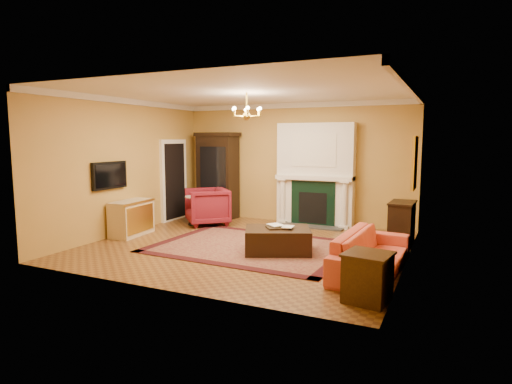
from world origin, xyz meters
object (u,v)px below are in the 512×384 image
Objects in this scene: end_table at (368,278)px; wingback_armchair at (207,205)px; leather_ottoman at (278,240)px; commode at (132,218)px; coral_sofa at (372,246)px; china_cabinet at (218,177)px; console_table at (402,224)px; pedestal_table at (193,208)px.

wingback_armchair is at bearing 142.67° from end_table.
end_table is at bearing -66.06° from leather_ottoman.
coral_sofa reaches higher than commode.
china_cabinet is at bearing 152.14° from wingback_armchair.
coral_sofa reaches higher than console_table.
leather_ottoman is (2.57, -1.70, -0.26)m from wingback_armchair.
leather_ottoman is at bearing 13.67° from wingback_armchair.
china_cabinet is 0.99× the size of coral_sofa.
leather_ottoman is at bearing -28.14° from pedestal_table.
china_cabinet is 2.19× the size of wingback_armchair.
wingback_armchair is 1.94m from commode.
coral_sofa is (4.67, -2.02, 0.01)m from pedestal_table.
coral_sofa is at bearing -9.71° from commode.
leather_ottoman is (2.86, -1.53, -0.18)m from pedestal_table.
commode is 5.73m from console_table.
wingback_armchair reaches higher than coral_sofa.
end_table is at bearing -22.35° from commode.
coral_sofa is 2.08m from console_table.
coral_sofa is (4.65, -3.19, -0.66)m from china_cabinet.
wingback_armchair is at bearing 66.50° from coral_sofa.
china_cabinet is at bearing 88.84° from pedestal_table.
console_table is at bearing 13.31° from leather_ottoman.
commode is 1.23× the size of console_table.
pedestal_table is (-0.29, -0.17, -0.08)m from wingback_armchair.
commode is at bearing -70.68° from wingback_armchair.
leather_ottoman is (2.84, -2.70, -0.85)m from china_cabinet.
china_cabinet is 3.53× the size of end_table.
coral_sofa is at bearing 97.52° from end_table.
commode reaches higher than leather_ottoman.
commode is 1.67× the size of end_table.
wingback_armchair is at bearing 30.50° from pedestal_table.
end_table is at bearing -169.38° from coral_sofa.
leather_ottoman is at bearing -140.10° from console_table.
console_table is (4.61, -0.13, -0.08)m from wingback_armchair.
console_table reaches higher than commode.
end_table is (4.84, -3.30, -0.11)m from pedestal_table.
console_table is at bearing 45.57° from wingback_armchair.
wingback_armchair is 4.90m from coral_sofa.
coral_sofa is (5.28, -0.48, 0.04)m from commode.
pedestal_table is 0.33× the size of coral_sofa.
console_table is at bearing -5.26° from china_cabinet.
pedestal_table reaches higher than leather_ottoman.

